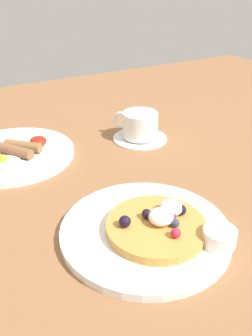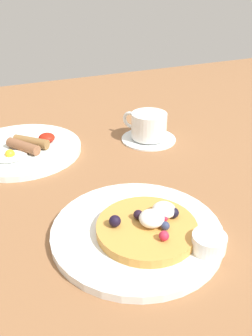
{
  "view_description": "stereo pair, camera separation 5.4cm",
  "coord_description": "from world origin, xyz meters",
  "px_view_note": "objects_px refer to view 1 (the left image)",
  "views": [
    {
      "loc": [
        -0.25,
        -0.49,
        0.36
      ],
      "look_at": [
        0.03,
        0.0,
        0.04
      ],
      "focal_mm": 38.43,
      "sensor_mm": 36.0,
      "label": 1
    },
    {
      "loc": [
        -0.2,
        -0.52,
        0.36
      ],
      "look_at": [
        0.03,
        0.0,
        0.04
      ],
      "focal_mm": 38.43,
      "sensor_mm": 36.0,
      "label": 2
    }
  ],
  "objects_px": {
    "breakfast_plate": "(13,154)",
    "coffee_saucer": "(140,138)",
    "pancake_plate": "(145,231)",
    "coffee_cup": "(140,124)",
    "syrup_ramekin": "(219,237)"
  },
  "relations": [
    {
      "from": "breakfast_plate",
      "to": "coffee_saucer",
      "type": "bearing_deg",
      "value": -11.02
    },
    {
      "from": "pancake_plate",
      "to": "coffee_cup",
      "type": "distance_m",
      "value": 0.35
    },
    {
      "from": "coffee_cup",
      "to": "breakfast_plate",
      "type": "bearing_deg",
      "value": 169.2
    },
    {
      "from": "pancake_plate",
      "to": "coffee_cup",
      "type": "xyz_separation_m",
      "value": [
        0.17,
        0.3,
        0.03
      ]
    },
    {
      "from": "syrup_ramekin",
      "to": "breakfast_plate",
      "type": "bearing_deg",
      "value": 112.4
    },
    {
      "from": "pancake_plate",
      "to": "breakfast_plate",
      "type": "xyz_separation_m",
      "value": [
        -0.11,
        0.36,
        0.0
      ]
    },
    {
      "from": "breakfast_plate",
      "to": "syrup_ramekin",
      "type": "bearing_deg",
      "value": -67.6
    },
    {
      "from": "pancake_plate",
      "to": "coffee_saucer",
      "type": "bearing_deg",
      "value": 59.9
    },
    {
      "from": "coffee_saucer",
      "to": "coffee_cup",
      "type": "height_order",
      "value": "coffee_cup"
    },
    {
      "from": "syrup_ramekin",
      "to": "coffee_cup",
      "type": "distance_m",
      "value": 0.4
    },
    {
      "from": "syrup_ramekin",
      "to": "breakfast_plate",
      "type": "distance_m",
      "value": 0.48
    },
    {
      "from": "syrup_ramekin",
      "to": "breakfast_plate",
      "type": "height_order",
      "value": "syrup_ramekin"
    },
    {
      "from": "breakfast_plate",
      "to": "coffee_saucer",
      "type": "relative_size",
      "value": 2.04
    },
    {
      "from": "syrup_ramekin",
      "to": "breakfast_plate",
      "type": "relative_size",
      "value": 0.18
    },
    {
      "from": "breakfast_plate",
      "to": "coffee_cup",
      "type": "height_order",
      "value": "coffee_cup"
    }
  ]
}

